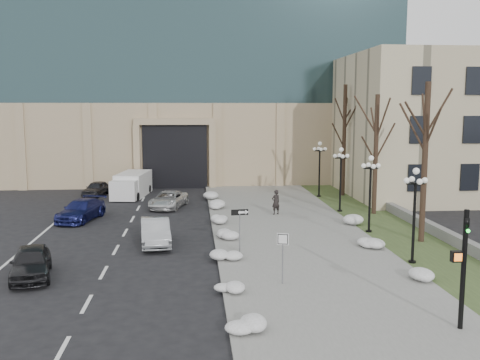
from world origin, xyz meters
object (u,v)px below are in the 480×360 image
object	(u,v)px
pedestrian	(276,202)
lamppost_d	(320,162)
car_d	(168,200)
lamppost_a	(415,203)
car_e	(96,188)
one_way_sign	(243,218)
box_truck	(132,185)
keep_sign	(283,248)
lamppost_b	(370,183)
car_a	(31,262)
traffic_signal	(462,272)
lamppost_c	(341,171)
car_c	(81,210)
car_b	(155,232)

from	to	relation	value
pedestrian	lamppost_d	distance (m)	9.00
car_d	lamppost_a	xyz separation A→B (m)	(12.52, -15.94, 2.44)
car_e	one_way_sign	size ratio (longest dim) A/B	1.48
box_truck	car_e	bearing A→B (deg)	176.04
keep_sign	lamppost_a	world-z (taller)	lamppost_a
one_way_sign	lamppost_b	xyz separation A→B (m)	(8.12, 4.43, 1.02)
one_way_sign	car_d	bearing A→B (deg)	100.84
car_e	lamppost_b	size ratio (longest dim) A/B	0.77
car_a	car_e	size ratio (longest dim) A/B	1.14
traffic_signal	car_d	bearing A→B (deg)	115.16
box_truck	one_way_sign	bearing A→B (deg)	-60.21
box_truck	pedestrian	bearing A→B (deg)	-32.21
lamppost_b	lamppost_c	xyz separation A→B (m)	(0.00, 6.50, 0.00)
car_e	lamppost_a	size ratio (longest dim) A/B	0.77
car_e	box_truck	world-z (taller)	box_truck
car_c	lamppost_d	bearing A→B (deg)	37.33
keep_sign	pedestrian	bearing A→B (deg)	99.33
one_way_sign	lamppost_a	size ratio (longest dim) A/B	0.52
car_c	keep_sign	xyz separation A→B (m)	(11.36, -14.54, 1.01)
lamppost_c	lamppost_d	world-z (taller)	same
one_way_sign	lamppost_c	world-z (taller)	lamppost_c
traffic_signal	lamppost_b	bearing A→B (deg)	84.04
car_d	car_a	bearing A→B (deg)	-93.58
car_d	keep_sign	world-z (taller)	keep_sign
lamppost_c	lamppost_b	bearing A→B (deg)	-90.00
pedestrian	traffic_signal	size ratio (longest dim) A/B	0.41
car_b	one_way_sign	bearing A→B (deg)	-37.75
car_b	box_truck	bearing A→B (deg)	94.67
car_b	car_c	bearing A→B (deg)	122.01
pedestrian	car_e	bearing A→B (deg)	-59.29
car_a	pedestrian	xyz separation A→B (m)	(13.08, 12.65, 0.28)
box_truck	car_c	bearing A→B (deg)	-95.45
car_c	traffic_signal	xyz separation A→B (m)	(16.61, -19.67, 1.41)
car_c	lamppost_b	world-z (taller)	lamppost_b
lamppost_c	lamppost_d	xyz separation A→B (m)	(0.00, 6.50, 0.00)
car_d	one_way_sign	xyz separation A→B (m)	(4.40, -13.88, 1.41)
car_a	lamppost_b	xyz separation A→B (m)	(17.91, 6.95, 2.36)
car_e	car_d	bearing A→B (deg)	-30.04
lamppost_b	lamppost_d	distance (m)	13.00
car_a	lamppost_a	world-z (taller)	lamppost_a
car_d	lamppost_b	distance (m)	15.87
lamppost_b	car_c	bearing A→B (deg)	163.45
car_d	traffic_signal	world-z (taller)	traffic_signal
box_truck	lamppost_c	xyz separation A→B (m)	(15.88, -8.57, 2.11)
car_c	one_way_sign	xyz separation A→B (m)	(10.09, -9.85, 1.35)
car_d	lamppost_b	bearing A→B (deg)	-22.39
car_c	traffic_signal	distance (m)	25.79
pedestrian	box_truck	distance (m)	14.48
traffic_signal	lamppost_c	distance (m)	20.84
car_e	car_a	bearing A→B (deg)	-73.15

